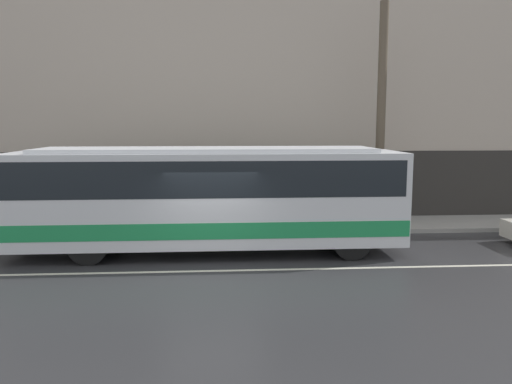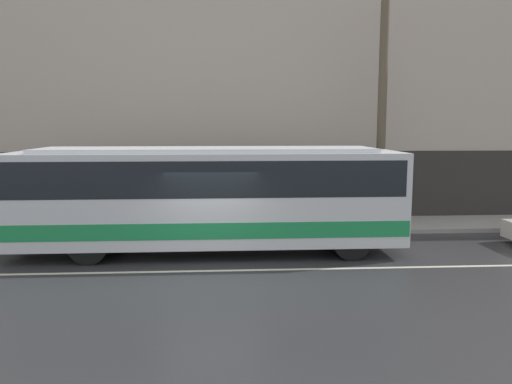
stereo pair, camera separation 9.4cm
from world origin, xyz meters
name	(u,v)px [view 1 (the left image)]	position (x,y,z in m)	size (l,w,h in m)	color
ground_plane	(212,271)	(0.00, 0.00, 0.00)	(60.00, 60.00, 0.00)	#2D2D30
sidewalk	(214,227)	(0.00, 5.29, 0.08)	(60.00, 2.57, 0.15)	gray
building_facade	(213,84)	(0.00, 6.72, 5.27)	(60.00, 0.35, 10.93)	#B7A899
lane_stripe	(212,271)	(0.00, 0.00, 0.00)	(54.00, 0.14, 0.01)	beige
transit_bus	(208,194)	(-0.11, 1.90, 1.74)	(11.22, 2.48, 3.09)	silver
utility_pole_near	(381,116)	(5.90, 4.89, 4.05)	(0.31, 0.31, 7.79)	brown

